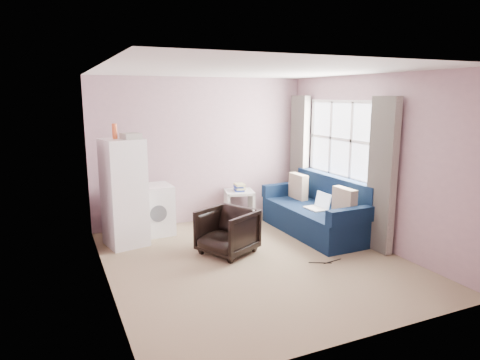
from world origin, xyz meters
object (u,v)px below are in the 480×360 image
object	(u,v)px
washing_machine	(154,209)
sofa	(319,213)
side_table	(239,203)
armchair	(227,229)
fridge	(124,192)

from	to	relation	value
washing_machine	sofa	distance (m)	2.67
side_table	washing_machine	bearing A→B (deg)	-175.64
side_table	sofa	size ratio (longest dim) A/B	0.33
side_table	armchair	bearing A→B (deg)	-119.94
armchair	sofa	bearing A→B (deg)	71.08
armchair	side_table	bearing A→B (deg)	122.50
fridge	armchair	bearing A→B (deg)	-49.43
sofa	armchair	bearing A→B (deg)	-172.12
armchair	sofa	xyz separation A→B (m)	(1.72, 0.26, -0.02)
armchair	washing_machine	xyz separation A→B (m)	(-0.74, 1.30, 0.06)
armchair	fridge	world-z (taller)	fridge
armchair	side_table	size ratio (longest dim) A/B	1.05
armchair	fridge	bearing A→B (deg)	-155.27
armchair	side_table	xyz separation A→B (m)	(0.82, 1.42, -0.04)
fridge	washing_machine	world-z (taller)	fridge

